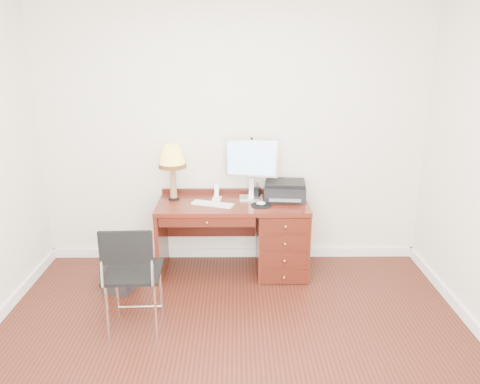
{
  "coord_description": "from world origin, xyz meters",
  "views": [
    {
      "loc": [
        0.03,
        -3.03,
        2.25
      ],
      "look_at": [
        0.07,
        1.2,
        0.92
      ],
      "focal_mm": 35.0,
      "sensor_mm": 36.0,
      "label": 1
    }
  ],
  "objects_px": {
    "chair": "(131,268)",
    "equipment_box": "(120,274)",
    "phone": "(217,196)",
    "monitor": "(251,162)",
    "leg_lamp": "(172,160)",
    "printer": "(285,190)",
    "desk": "(264,233)"
  },
  "relations": [
    {
      "from": "printer",
      "to": "chair",
      "type": "distance_m",
      "value": 1.82
    },
    {
      "from": "printer",
      "to": "leg_lamp",
      "type": "xyz_separation_m",
      "value": [
        -1.14,
        -0.01,
        0.32
      ]
    },
    {
      "from": "desk",
      "to": "equipment_box",
      "type": "bearing_deg",
      "value": -164.44
    },
    {
      "from": "monitor",
      "to": "equipment_box",
      "type": "height_order",
      "value": "monitor"
    },
    {
      "from": "printer",
      "to": "phone",
      "type": "bearing_deg",
      "value": -169.01
    },
    {
      "from": "printer",
      "to": "chair",
      "type": "xyz_separation_m",
      "value": [
        -1.33,
        -1.2,
        -0.27
      ]
    },
    {
      "from": "chair",
      "to": "equipment_box",
      "type": "bearing_deg",
      "value": 109.51
    },
    {
      "from": "monitor",
      "to": "leg_lamp",
      "type": "xyz_separation_m",
      "value": [
        -0.79,
        -0.05,
        0.03
      ]
    },
    {
      "from": "printer",
      "to": "phone",
      "type": "distance_m",
      "value": 0.7
    },
    {
      "from": "printer",
      "to": "chair",
      "type": "bearing_deg",
      "value": -132.74
    },
    {
      "from": "leg_lamp",
      "to": "equipment_box",
      "type": "height_order",
      "value": "leg_lamp"
    },
    {
      "from": "monitor",
      "to": "phone",
      "type": "height_order",
      "value": "monitor"
    },
    {
      "from": "monitor",
      "to": "desk",
      "type": "bearing_deg",
      "value": -38.54
    },
    {
      "from": "leg_lamp",
      "to": "chair",
      "type": "relative_size",
      "value": 0.6
    },
    {
      "from": "desk",
      "to": "printer",
      "type": "height_order",
      "value": "printer"
    },
    {
      "from": "monitor",
      "to": "phone",
      "type": "relative_size",
      "value": 3.4
    },
    {
      "from": "desk",
      "to": "printer",
      "type": "distance_m",
      "value": 0.49
    },
    {
      "from": "leg_lamp",
      "to": "equipment_box",
      "type": "relative_size",
      "value": 1.8
    },
    {
      "from": "monitor",
      "to": "leg_lamp",
      "type": "bearing_deg",
      "value": -165.95
    },
    {
      "from": "equipment_box",
      "to": "phone",
      "type": "bearing_deg",
      "value": 39.99
    },
    {
      "from": "printer",
      "to": "monitor",
      "type": "bearing_deg",
      "value": 178.46
    },
    {
      "from": "desk",
      "to": "equipment_box",
      "type": "distance_m",
      "value": 1.48
    },
    {
      "from": "chair",
      "to": "phone",
      "type": "bearing_deg",
      "value": 57.94
    },
    {
      "from": "monitor",
      "to": "leg_lamp",
      "type": "height_order",
      "value": "monitor"
    },
    {
      "from": "chair",
      "to": "equipment_box",
      "type": "xyz_separation_m",
      "value": [
        -0.28,
        0.69,
        -0.41
      ]
    },
    {
      "from": "equipment_box",
      "to": "leg_lamp",
      "type": "bearing_deg",
      "value": 60.64
    },
    {
      "from": "leg_lamp",
      "to": "chair",
      "type": "bearing_deg",
      "value": -99.49
    },
    {
      "from": "chair",
      "to": "equipment_box",
      "type": "height_order",
      "value": "chair"
    },
    {
      "from": "desk",
      "to": "monitor",
      "type": "distance_m",
      "value": 0.75
    },
    {
      "from": "chair",
      "to": "equipment_box",
      "type": "relative_size",
      "value": 3.0
    },
    {
      "from": "printer",
      "to": "leg_lamp",
      "type": "bearing_deg",
      "value": -174.28
    },
    {
      "from": "phone",
      "to": "chair",
      "type": "bearing_deg",
      "value": -111.08
    }
  ]
}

